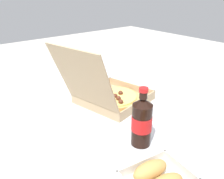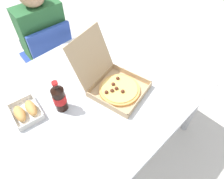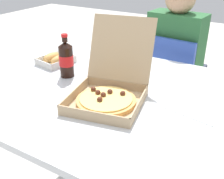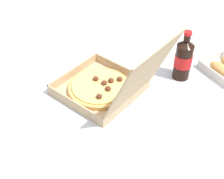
# 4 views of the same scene
# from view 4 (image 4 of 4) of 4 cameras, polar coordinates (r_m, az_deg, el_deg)

# --- Properties ---
(dining_table) EXTENTS (1.28, 1.05, 0.73)m
(dining_table) POSITION_cam_4_polar(r_m,az_deg,el_deg) (1.27, 1.33, -5.14)
(dining_table) COLOR silver
(dining_table) RESTS_ON ground_plane
(pizza_box_open) EXTENTS (0.38, 0.47, 0.32)m
(pizza_box_open) POSITION_cam_4_polar(r_m,az_deg,el_deg) (1.23, -1.02, 0.72)
(pizza_box_open) COLOR tan
(pizza_box_open) RESTS_ON dining_table
(cola_bottle) EXTENTS (0.07, 0.07, 0.22)m
(cola_bottle) POSITION_cam_4_polar(r_m,az_deg,el_deg) (1.33, 13.01, 5.52)
(cola_bottle) COLOR black
(cola_bottle) RESTS_ON dining_table
(paper_menu) EXTENTS (0.23, 0.18, 0.00)m
(paper_menu) POSITION_cam_4_polar(r_m,az_deg,el_deg) (1.08, -12.37, -11.76)
(paper_menu) COLOR white
(paper_menu) RESTS_ON dining_table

